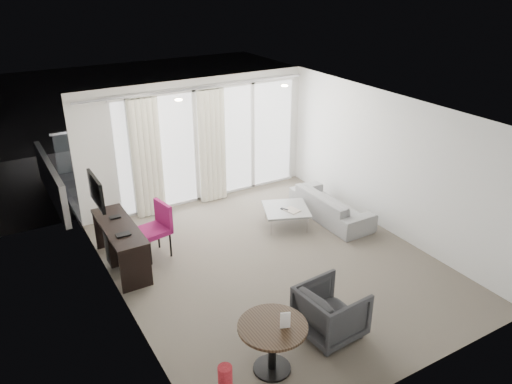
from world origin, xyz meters
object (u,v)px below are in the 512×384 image
coffee_table (286,217)px  sofa (331,205)px  tub_armchair (331,312)px  rattan_chair_b (243,148)px  round_table (272,348)px  rattan_chair_a (235,158)px  desk (121,246)px  desk_chair (153,231)px

coffee_table → sofa: sofa is taller
tub_armchair → rattan_chair_b: rattan_chair_b is taller
round_table → rattan_chair_a: (2.62, 5.85, 0.09)m
desk → desk_chair: size_ratio=1.69×
tub_armchair → desk: bearing=27.6°
round_table → sofa: 4.32m
desk_chair → rattan_chair_a: desk_chair is taller
sofa → rattan_chair_b: (-0.07, 3.49, 0.16)m
coffee_table → rattan_chair_b: bearing=75.0°
tub_armchair → sofa: 3.48m
rattan_chair_a → sofa: bearing=-70.2°
desk_chair → round_table: desk_chair is taller
coffee_table → rattan_chair_b: 3.44m
rattan_chair_a → rattan_chair_b: size_ratio=0.99×
desk → desk_chair: (0.58, 0.03, 0.10)m
desk → desk_chair: bearing=3.4°
desk → coffee_table: 3.16m
desk → rattan_chair_b: rattan_chair_b is taller
desk → rattan_chair_a: rattan_chair_a is taller
tub_armchair → coffee_table: (1.21, 2.91, -0.18)m
tub_armchair → round_table: bearing=94.7°
round_table → desk_chair: bearing=95.7°
desk_chair → tub_armchair: (1.36, -3.14, -0.12)m
desk → round_table: bearing=-74.5°
desk_chair → sofa: desk_chair is taller
sofa → rattan_chair_a: 3.00m
desk_chair → rattan_chair_b: (3.46, 3.09, -0.05)m
rattan_chair_b → desk: bearing=-165.7°
round_table → rattan_chair_b: 7.12m
coffee_table → rattan_chair_a: (0.38, 2.77, 0.24)m
desk_chair → rattan_chair_a: bearing=29.8°
sofa → rattan_chair_b: rattan_chair_b is taller
round_table → tub_armchair: size_ratio=1.06×
rattan_chair_a → rattan_chair_b: (0.50, 0.55, 0.00)m
desk → tub_armchair: 3.66m
round_table → sofa: bearing=42.2°
rattan_chair_a → rattan_chair_b: rattan_chair_b is taller
round_table → tub_armchair: (1.04, 0.17, 0.02)m
round_table → rattan_chair_b: size_ratio=0.99×
round_table → sofa: size_ratio=0.45×
tub_armchair → rattan_chair_a: (1.59, 5.68, 0.06)m
round_table → sofa: (3.19, 2.90, -0.07)m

